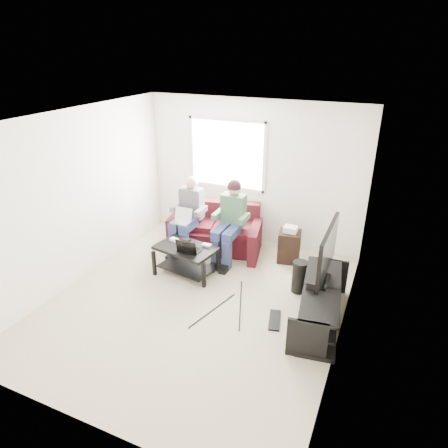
{
  "coord_description": "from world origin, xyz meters",
  "views": [
    {
      "loc": [
        2.3,
        -4.24,
        3.42
      ],
      "look_at": [
        0.16,
        0.6,
        1.02
      ],
      "focal_mm": 32.0,
      "sensor_mm": 36.0,
      "label": 1
    }
  ],
  "objects_px": {
    "coffee_table": "(186,254)",
    "tv": "(327,252)",
    "tv_stand": "(320,305)",
    "sofa": "(216,232)",
    "end_table": "(289,245)",
    "subwoofer": "(299,277)"
  },
  "relations": [
    {
      "from": "sofa",
      "to": "tv",
      "type": "xyz_separation_m",
      "value": [
        2.17,
        -1.28,
        0.69
      ]
    },
    {
      "from": "tv",
      "to": "coffee_table",
      "type": "bearing_deg",
      "value": 173.48
    },
    {
      "from": "coffee_table",
      "to": "tv",
      "type": "distance_m",
      "value": 2.32
    },
    {
      "from": "tv",
      "to": "subwoofer",
      "type": "height_order",
      "value": "tv"
    },
    {
      "from": "sofa",
      "to": "tv_stand",
      "type": "xyz_separation_m",
      "value": [
        2.18,
        -1.38,
        -0.06
      ]
    },
    {
      "from": "coffee_table",
      "to": "tv",
      "type": "relative_size",
      "value": 0.94
    },
    {
      "from": "sofa",
      "to": "end_table",
      "type": "relative_size",
      "value": 2.93
    },
    {
      "from": "tv_stand",
      "to": "tv",
      "type": "xyz_separation_m",
      "value": [
        -0.0,
        0.1,
        0.75
      ]
    },
    {
      "from": "sofa",
      "to": "tv_stand",
      "type": "relative_size",
      "value": 1.13
    },
    {
      "from": "sofa",
      "to": "tv",
      "type": "bearing_deg",
      "value": -30.58
    },
    {
      "from": "tv_stand",
      "to": "end_table",
      "type": "height_order",
      "value": "end_table"
    },
    {
      "from": "coffee_table",
      "to": "tv_stand",
      "type": "distance_m",
      "value": 2.25
    },
    {
      "from": "sofa",
      "to": "coffee_table",
      "type": "bearing_deg",
      "value": -92.53
    },
    {
      "from": "tv_stand",
      "to": "end_table",
      "type": "bearing_deg",
      "value": 119.74
    },
    {
      "from": "sofa",
      "to": "tv",
      "type": "relative_size",
      "value": 1.7
    },
    {
      "from": "tv",
      "to": "subwoofer",
      "type": "distance_m",
      "value": 0.97
    },
    {
      "from": "sofa",
      "to": "end_table",
      "type": "height_order",
      "value": "sofa"
    },
    {
      "from": "coffee_table",
      "to": "tv",
      "type": "xyz_separation_m",
      "value": [
        2.22,
        -0.25,
        0.64
      ]
    },
    {
      "from": "subwoofer",
      "to": "tv_stand",
      "type": "bearing_deg",
      "value": -53.42
    },
    {
      "from": "coffee_table",
      "to": "tv",
      "type": "height_order",
      "value": "tv"
    },
    {
      "from": "tv_stand",
      "to": "end_table",
      "type": "relative_size",
      "value": 2.59
    },
    {
      "from": "coffee_table",
      "to": "end_table",
      "type": "distance_m",
      "value": 1.77
    }
  ]
}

